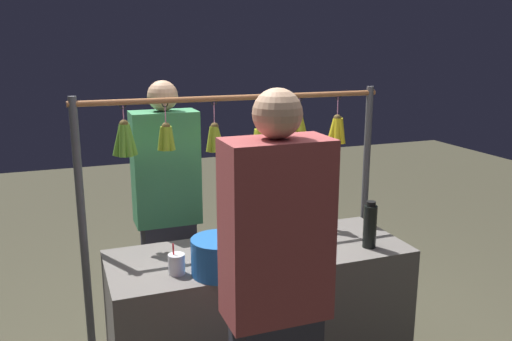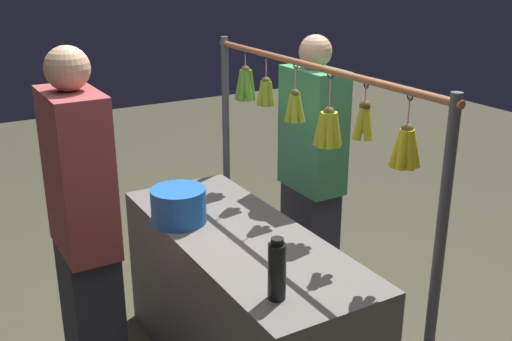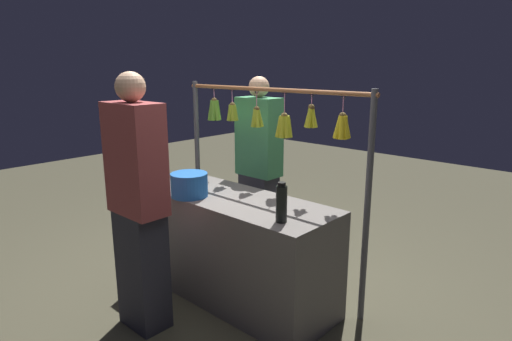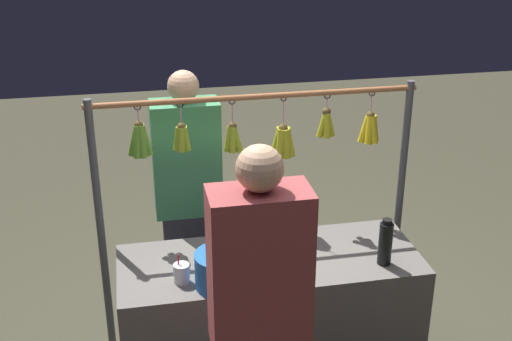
# 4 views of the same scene
# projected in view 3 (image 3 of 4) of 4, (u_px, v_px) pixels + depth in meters

# --- Properties ---
(ground_plane) EXTENTS (12.00, 12.00, 0.00)m
(ground_plane) POSITION_uv_depth(u_px,v_px,m) (236.00, 295.00, 3.45)
(ground_plane) COLOR #454231
(market_counter) EXTENTS (1.61, 0.62, 0.81)m
(market_counter) POSITION_uv_depth(u_px,v_px,m) (236.00, 248.00, 3.35)
(market_counter) COLOR #66605B
(market_counter) RESTS_ON ground
(display_rack) EXTENTS (1.83, 0.13, 1.64)m
(display_rack) POSITION_uv_depth(u_px,v_px,m) (269.00, 142.00, 3.44)
(display_rack) COLOR #4C4C51
(display_rack) RESTS_ON ground
(water_bottle) EXTENTS (0.07, 0.07, 0.26)m
(water_bottle) POSITION_uv_depth(u_px,v_px,m) (281.00, 203.00, 2.73)
(water_bottle) COLOR black
(water_bottle) RESTS_ON market_counter
(blue_bucket) EXTENTS (0.28, 0.28, 0.18)m
(blue_bucket) POSITION_uv_depth(u_px,v_px,m) (189.00, 185.00, 3.28)
(blue_bucket) COLOR #1E5DAF
(blue_bucket) RESTS_ON market_counter
(drink_cup) EXTENTS (0.08, 0.08, 0.15)m
(drink_cup) POSITION_uv_depth(u_px,v_px,m) (181.00, 183.00, 3.47)
(drink_cup) COLOR silver
(drink_cup) RESTS_ON market_counter
(vendor_person) EXTENTS (0.40, 0.22, 1.68)m
(vendor_person) POSITION_uv_depth(u_px,v_px,m) (259.00, 171.00, 3.97)
(vendor_person) COLOR #2D2D38
(vendor_person) RESTS_ON ground
(customer_person) EXTENTS (0.41, 0.22, 1.74)m
(customer_person) POSITION_uv_depth(u_px,v_px,m) (139.00, 208.00, 2.87)
(customer_person) COLOR #2D2D38
(customer_person) RESTS_ON ground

